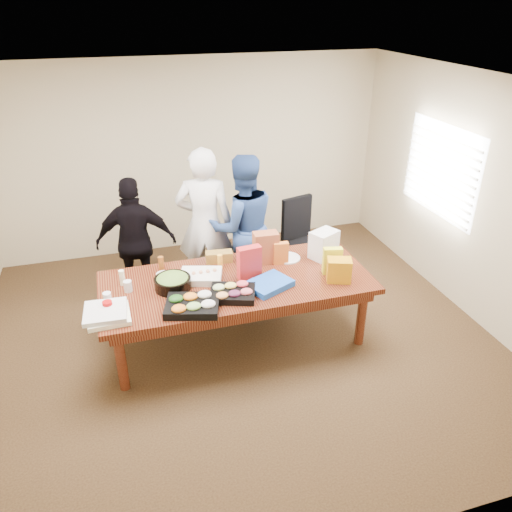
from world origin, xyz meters
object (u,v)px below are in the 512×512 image
object	(u,v)px
conference_table	(237,310)
person_center	(205,224)
salad_bowl	(173,283)
sheet_cake	(201,276)
office_chair	(301,244)
person_right	(243,227)

from	to	relation	value
conference_table	person_center	bearing A→B (deg)	96.31
conference_table	person_center	distance (m)	1.21
person_center	salad_bowl	world-z (taller)	person_center
conference_table	salad_bowl	distance (m)	0.79
sheet_cake	salad_bowl	distance (m)	0.32
salad_bowl	conference_table	bearing A→B (deg)	-2.33
conference_table	office_chair	distance (m)	1.54
person_right	salad_bowl	distance (m)	1.37
person_right	sheet_cake	bearing A→B (deg)	50.59
conference_table	salad_bowl	size ratio (longest dim) A/B	7.57
sheet_cake	conference_table	bearing A→B (deg)	-2.90
person_right	salad_bowl	world-z (taller)	person_right
person_center	sheet_cake	size ratio (longest dim) A/B	4.47
office_chair	person_center	distance (m)	1.32
office_chair	person_center	bearing A→B (deg)	164.05
person_center	salad_bowl	size ratio (longest dim) A/B	5.11
conference_table	person_right	distance (m)	1.15
person_center	person_right	bearing A→B (deg)	-173.29
sheet_cake	person_center	bearing A→B (deg)	92.19
person_center	person_right	distance (m)	0.46
office_chair	person_center	xyz separation A→B (m)	(-1.25, 0.01, 0.42)
office_chair	person_right	xyz separation A→B (m)	(-0.80, -0.07, 0.38)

